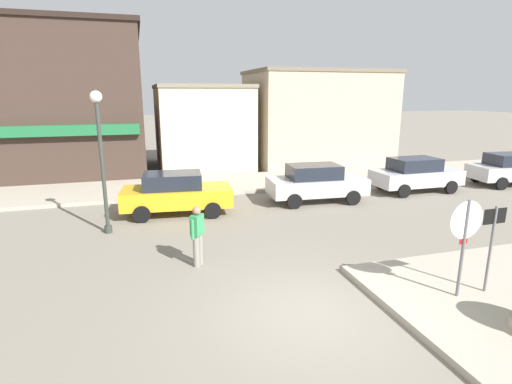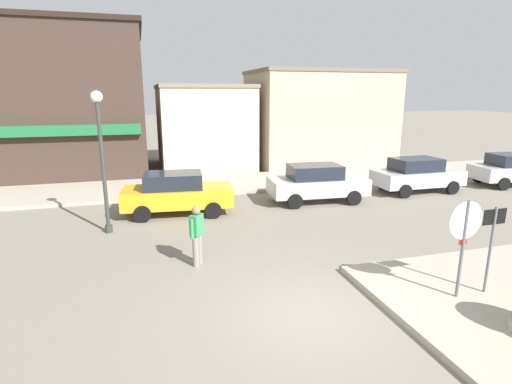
{
  "view_description": "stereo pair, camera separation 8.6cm",
  "coord_description": "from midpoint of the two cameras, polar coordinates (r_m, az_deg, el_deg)",
  "views": [
    {
      "loc": [
        -3.19,
        -6.74,
        4.41
      ],
      "look_at": [
        0.12,
        4.5,
        1.5
      ],
      "focal_mm": 28.0,
      "sensor_mm": 36.0,
      "label": 1
    },
    {
      "loc": [
        -3.1,
        -6.76,
        4.41
      ],
      "look_at": [
        0.12,
        4.5,
        1.5
      ],
      "focal_mm": 28.0,
      "sensor_mm": 36.0,
      "label": 2
    }
  ],
  "objects": [
    {
      "name": "ground_plane",
      "position": [
        8.66,
        8.09,
        -16.84
      ],
      "size": [
        160.0,
        160.0,
        0.0
      ],
      "primitive_type": "plane",
      "color": "gray"
    },
    {
      "name": "kerb_far",
      "position": [
        19.55,
        -6.32,
        1.05
      ],
      "size": [
        80.0,
        4.0,
        0.15
      ],
      "primitive_type": "cube",
      "color": "#A89E8C",
      "rests_on": "ground"
    },
    {
      "name": "stop_sign",
      "position": [
        9.4,
        27.79,
        -5.65
      ],
      "size": [
        0.82,
        0.07,
        2.3
      ],
      "color": "slate",
      "rests_on": "ground"
    },
    {
      "name": "one_way_sign",
      "position": [
        9.98,
        30.79,
        -6.08
      ],
      "size": [
        0.6,
        0.06,
        2.1
      ],
      "color": "slate",
      "rests_on": "ground"
    },
    {
      "name": "lamp_post",
      "position": [
        13.27,
        -21.13,
        6.74
      ],
      "size": [
        0.36,
        0.36,
        4.54
      ],
      "color": "#333833",
      "rests_on": "ground"
    },
    {
      "name": "parked_car_nearest",
      "position": [
        15.13,
        -11.09,
        -0.08
      ],
      "size": [
        4.15,
        2.17,
        1.56
      ],
      "color": "gold",
      "rests_on": "ground"
    },
    {
      "name": "parked_car_second",
      "position": [
        16.7,
        8.84,
        1.34
      ],
      "size": [
        4.1,
        2.08,
        1.56
      ],
      "color": "#B7B7BC",
      "rests_on": "ground"
    },
    {
      "name": "parked_car_third",
      "position": [
        19.63,
        22.13,
        2.35
      ],
      "size": [
        4.01,
        1.89,
        1.56
      ],
      "color": "#B7B7BC",
      "rests_on": "ground"
    },
    {
      "name": "pedestrian_crossing_near",
      "position": [
        10.49,
        -8.21,
        -5.94
      ],
      "size": [
        0.42,
        0.48,
        1.61
      ],
      "color": "gray",
      "rests_on": "ground"
    },
    {
      "name": "building_corner_shop",
      "position": [
        24.88,
        -26.51,
        11.51
      ],
      "size": [
        9.43,
        7.89,
        7.93
      ],
      "color": "#3D2D26",
      "rests_on": "ground"
    },
    {
      "name": "building_storefront_left_near",
      "position": [
        24.61,
        -7.47,
        9.25
      ],
      "size": [
        5.28,
        6.61,
        4.88
      ],
      "color": "beige",
      "rests_on": "ground"
    },
    {
      "name": "building_storefront_left_mid",
      "position": [
        25.98,
        9.0,
        10.42
      ],
      "size": [
        8.49,
        5.79,
        5.76
      ],
      "color": "tan",
      "rests_on": "ground"
    }
  ]
}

